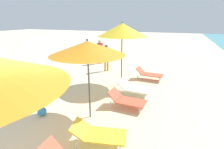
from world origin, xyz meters
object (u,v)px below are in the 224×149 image
at_px(lounger_farthest_inland, 133,87).
at_px(person_walking_mid, 100,49).
at_px(umbrella_second, 87,48).
at_px(beach_ball, 42,111).
at_px(lounger_second_inland, 98,134).
at_px(umbrella_farthest, 122,30).
at_px(lounger_second_shoreside, 126,100).
at_px(lounger_farthest_shoreside, 149,74).
at_px(person_walking_near, 106,55).

height_order(lounger_farthest_inland, person_walking_mid, person_walking_mid).
xyz_separation_m(umbrella_second, beach_ball, (-1.41, -0.49, -1.95)).
distance_m(umbrella_second, lounger_second_inland, 2.22).
bearing_deg(umbrella_farthest, lounger_second_shoreside, -67.32).
distance_m(lounger_second_inland, person_walking_mid, 8.08).
height_order(umbrella_second, lounger_second_shoreside, umbrella_second).
height_order(umbrella_second, beach_ball, umbrella_second).
bearing_deg(lounger_second_shoreside, lounger_farthest_shoreside, 89.46).
height_order(umbrella_farthest, person_walking_mid, umbrella_farthest).
distance_m(person_walking_mid, beach_ball, 6.87).
relative_size(person_walking_near, person_walking_mid, 0.96).
relative_size(person_walking_mid, beach_ball, 5.63).
bearing_deg(umbrella_second, lounger_farthest_inland, 69.29).
height_order(umbrella_farthest, person_walking_near, umbrella_farthest).
bearing_deg(person_walking_mid, lounger_second_inland, 167.92).
distance_m(umbrella_second, lounger_second_shoreside, 2.22).
height_order(lounger_second_shoreside, person_walking_mid, person_walking_mid).
bearing_deg(umbrella_second, beach_ball, -160.88).
distance_m(umbrella_second, beach_ball, 2.46).
height_order(lounger_second_inland, beach_ball, lounger_second_inland).
bearing_deg(umbrella_farthest, umbrella_second, -90.05).
distance_m(lounger_farthest_inland, person_walking_mid, 5.39).
bearing_deg(lounger_second_shoreside, umbrella_second, -128.14).
bearing_deg(lounger_farthest_inland, umbrella_farthest, 134.17).
relative_size(lounger_farthest_shoreside, beach_ball, 4.68).
bearing_deg(umbrella_second, lounger_second_inland, -53.91).
bearing_deg(lounger_farthest_inland, lounger_second_shoreside, -83.67).
height_order(lounger_second_inland, lounger_farthest_inland, lounger_farthest_inland).
xyz_separation_m(lounger_farthest_shoreside, lounger_farthest_inland, (-0.26, -2.02, -0.01)).
bearing_deg(lounger_second_shoreside, person_walking_near, 124.71).
xyz_separation_m(lounger_farthest_inland, person_walking_mid, (-3.36, 4.16, 0.65)).
height_order(umbrella_second, lounger_second_inland, umbrella_second).
bearing_deg(person_walking_mid, lounger_farthest_shoreside, -157.37).
height_order(lounger_second_inland, person_walking_mid, person_walking_mid).
xyz_separation_m(lounger_farthest_shoreside, beach_ball, (-2.45, -4.58, -0.17)).
relative_size(umbrella_second, person_walking_near, 1.55).
bearing_deg(person_walking_near, lounger_farthest_shoreside, -158.28).
xyz_separation_m(lounger_second_shoreside, lounger_farthest_inland, (-0.06, 1.11, 0.01)).
distance_m(lounger_farthest_inland, beach_ball, 3.38).
xyz_separation_m(lounger_farthest_shoreside, person_walking_near, (-2.53, 0.65, 0.60)).
distance_m(lounger_farthest_shoreside, person_walking_mid, 4.25).
distance_m(lounger_second_shoreside, beach_ball, 2.68).
bearing_deg(lounger_farthest_shoreside, person_walking_mid, 152.41).
bearing_deg(lounger_farthest_inland, lounger_farthest_shoreside, 85.98).
xyz_separation_m(lounger_second_shoreside, beach_ball, (-2.25, -1.45, -0.14)).
xyz_separation_m(lounger_second_inland, lounger_farthest_inland, (-0.01, 3.16, -0.03)).
bearing_deg(lounger_farthest_shoreside, lounger_second_shoreside, -90.66).
bearing_deg(lounger_second_inland, lounger_farthest_shoreside, 74.65).
bearing_deg(umbrella_second, umbrella_farthest, 89.95).
height_order(lounger_second_shoreside, umbrella_farthest, umbrella_farthest).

